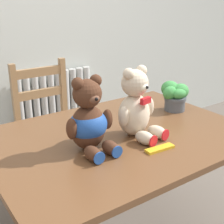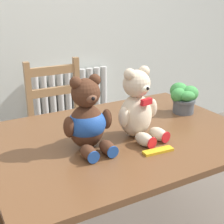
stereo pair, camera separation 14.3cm
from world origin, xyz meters
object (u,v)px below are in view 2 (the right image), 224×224
potted_plant (184,97)px  chocolate_bar (158,151)px  wooden_chair_behind (62,132)px  teddy_bear_right (138,108)px  teddy_bear_left (87,120)px

potted_plant → chocolate_bar: (-0.43, -0.34, -0.09)m
chocolate_bar → wooden_chair_behind: bearing=95.1°
wooden_chair_behind → teddy_bear_right: size_ratio=2.85×
teddy_bear_right → potted_plant: (0.42, 0.15, -0.05)m
wooden_chair_behind → potted_plant: (0.52, -0.67, 0.37)m
potted_plant → chocolate_bar: bearing=-141.7°
teddy_bear_right → chocolate_bar: (-0.01, -0.19, -0.14)m
teddy_bear_right → potted_plant: size_ratio=1.90×
wooden_chair_behind → teddy_bear_right: bearing=96.9°
teddy_bear_right → potted_plant: bearing=-171.1°
teddy_bear_right → chocolate_bar: 0.23m
teddy_bear_left → chocolate_bar: teddy_bear_left is taller
teddy_bear_left → chocolate_bar: bearing=141.4°
potted_plant → teddy_bear_right: bearing=-160.1°
wooden_chair_behind → teddy_bear_left: 0.93m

